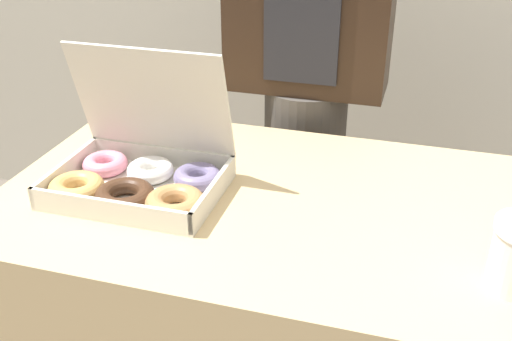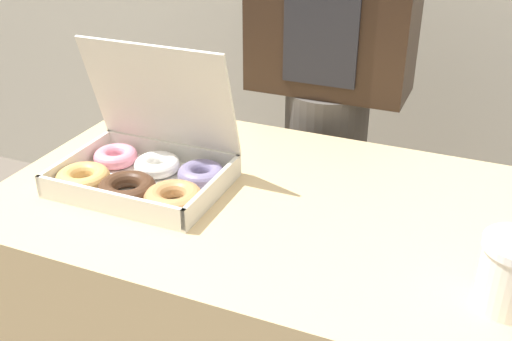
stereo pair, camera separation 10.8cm
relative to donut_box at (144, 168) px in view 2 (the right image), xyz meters
name	(u,v)px [view 2 (the right image)]	position (x,y,z in m)	size (l,w,h in m)	color
donut_box	(144,168)	(0.00, 0.00, 0.00)	(0.33, 0.24, 0.27)	silver
person_customer	(329,72)	(0.21, 0.52, 0.06)	(0.39, 0.22, 1.57)	#4C4742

